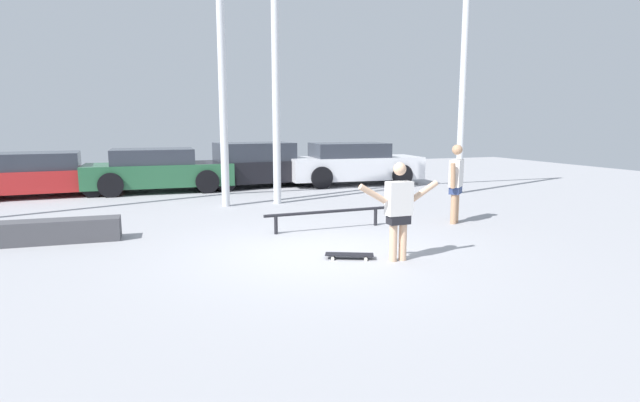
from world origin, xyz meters
TOP-DOWN VIEW (x-y plane):
  - ground_plane at (0.00, 0.00)m, footprint 36.00×36.00m
  - skateboarder at (0.99, -0.87)m, footprint 1.36×0.21m
  - skateboard at (0.33, -0.52)m, footprint 0.77×0.50m
  - grind_box at (-4.42, 2.24)m, footprint 2.69×0.58m
  - grind_rail at (0.77, 1.61)m, footprint 2.63×0.17m
  - canopy_support_left at (-3.50, 5.13)m, footprint 5.84×0.20m
  - canopy_support_right at (3.50, 5.13)m, footprint 5.84×0.20m
  - parked_car_red at (-5.47, 8.77)m, footprint 4.55×2.16m
  - parked_car_green at (-2.18, 8.63)m, footprint 4.40×2.05m
  - parked_car_black at (1.01, 8.82)m, footprint 4.57×2.20m
  - parked_car_white at (4.20, 8.27)m, footprint 4.65×2.18m
  - bystander at (3.54, 1.32)m, footprint 0.63×0.59m

SIDE VIEW (x-z plane):
  - ground_plane at x=0.00m, z-range 0.00..0.00m
  - skateboard at x=0.33m, z-range 0.02..0.10m
  - grind_box at x=-4.42m, z-range 0.00..0.41m
  - grind_rail at x=0.77m, z-range 0.12..0.51m
  - parked_car_red at x=-5.47m, z-range -0.01..1.25m
  - parked_car_green at x=-2.18m, z-range -0.01..1.31m
  - parked_car_black at x=1.01m, z-range -0.03..1.42m
  - parked_car_white at x=4.20m, z-range -0.01..1.41m
  - skateboarder at x=0.99m, z-range 0.08..1.60m
  - bystander at x=3.54m, z-range 0.07..1.73m
  - canopy_support_left at x=-3.50m, z-range 0.70..7.69m
  - canopy_support_right at x=3.50m, z-range 0.70..7.69m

